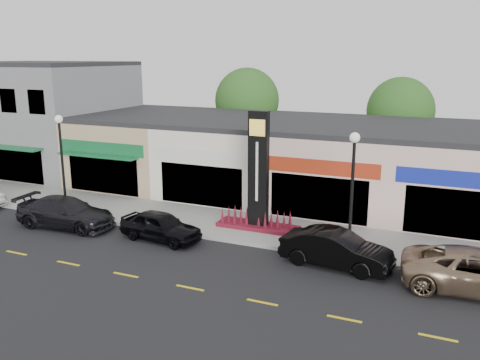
{
  "coord_description": "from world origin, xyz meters",
  "views": [
    {
      "loc": [
        11.96,
        -18.83,
        8.76
      ],
      "look_at": [
        2.08,
        4.0,
        2.64
      ],
      "focal_mm": 38.0,
      "sensor_mm": 36.0,
      "label": 1
    }
  ],
  "objects_px": {
    "pylon_sign": "(258,188)",
    "car_black_sedan": "(161,226)",
    "lamp_west_near": "(62,154)",
    "car_dark_sedan": "(66,213)",
    "car_black_conv": "(336,249)",
    "lamp_east_near": "(352,182)"
  },
  "relations": [
    {
      "from": "pylon_sign",
      "to": "car_black_sedan",
      "type": "relative_size",
      "value": 1.43
    },
    {
      "from": "lamp_west_near",
      "to": "car_dark_sedan",
      "type": "relative_size",
      "value": 1.02
    },
    {
      "from": "car_dark_sedan",
      "to": "car_black_sedan",
      "type": "bearing_deg",
      "value": -90.73
    },
    {
      "from": "car_black_sedan",
      "to": "car_black_conv",
      "type": "distance_m",
      "value": 8.55
    },
    {
      "from": "lamp_west_near",
      "to": "car_dark_sedan",
      "type": "xyz_separation_m",
      "value": [
        1.55,
        -1.71,
        -2.7
      ]
    },
    {
      "from": "pylon_sign",
      "to": "car_dark_sedan",
      "type": "xyz_separation_m",
      "value": [
        -9.45,
        -3.41,
        -1.5
      ]
    },
    {
      "from": "pylon_sign",
      "to": "car_dark_sedan",
      "type": "bearing_deg",
      "value": -160.16
    },
    {
      "from": "lamp_west_near",
      "to": "lamp_east_near",
      "type": "xyz_separation_m",
      "value": [
        16.0,
        0.0,
        0.0
      ]
    },
    {
      "from": "pylon_sign",
      "to": "car_black_sedan",
      "type": "height_order",
      "value": "pylon_sign"
    },
    {
      "from": "lamp_west_near",
      "to": "car_black_sedan",
      "type": "distance_m",
      "value": 7.79
    },
    {
      "from": "car_black_sedan",
      "to": "lamp_east_near",
      "type": "bearing_deg",
      "value": -74.53
    },
    {
      "from": "lamp_west_near",
      "to": "lamp_east_near",
      "type": "bearing_deg",
      "value": 0.0
    },
    {
      "from": "lamp_east_near",
      "to": "car_dark_sedan",
      "type": "relative_size",
      "value": 1.02
    },
    {
      "from": "lamp_west_near",
      "to": "pylon_sign",
      "type": "bearing_deg",
      "value": 8.77
    },
    {
      "from": "lamp_east_near",
      "to": "lamp_west_near",
      "type": "bearing_deg",
      "value": 180.0
    },
    {
      "from": "lamp_east_near",
      "to": "car_dark_sedan",
      "type": "bearing_deg",
      "value": -173.24
    },
    {
      "from": "pylon_sign",
      "to": "car_dark_sedan",
      "type": "height_order",
      "value": "pylon_sign"
    },
    {
      "from": "lamp_east_near",
      "to": "car_black_conv",
      "type": "distance_m",
      "value": 2.97
    },
    {
      "from": "car_black_sedan",
      "to": "pylon_sign",
      "type": "bearing_deg",
      "value": -44.66
    },
    {
      "from": "lamp_west_near",
      "to": "pylon_sign",
      "type": "xyz_separation_m",
      "value": [
        11.0,
        1.7,
        -1.2
      ]
    },
    {
      "from": "car_black_conv",
      "to": "lamp_west_near",
      "type": "bearing_deg",
      "value": 92.61
    },
    {
      "from": "car_black_sedan",
      "to": "car_black_conv",
      "type": "height_order",
      "value": "car_black_conv"
    }
  ]
}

